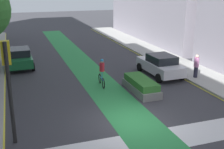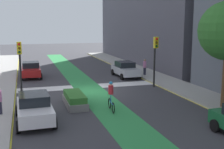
{
  "view_description": "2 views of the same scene",
  "coord_description": "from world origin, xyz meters",
  "px_view_note": "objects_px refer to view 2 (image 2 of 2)",
  "views": [
    {
      "loc": [
        -5.2,
        -11.93,
        6.46
      ],
      "look_at": [
        -0.07,
        2.99,
        1.54
      ],
      "focal_mm": 47.0,
      "sensor_mm": 36.0,
      "label": 1
    },
    {
      "loc": [
        5.2,
        22.45,
        5.38
      ],
      "look_at": [
        -0.96,
        2.25,
        1.72
      ],
      "focal_mm": 46.73,
      "sensor_mm": 36.0,
      "label": 2
    }
  ],
  "objects_px": {
    "traffic_signal_near_right": "(20,57)",
    "cyclist_in_lane": "(111,95)",
    "car_white_right_far": "(34,108)",
    "median_planter": "(75,100)",
    "traffic_signal_near_left": "(155,52)",
    "pedestrian_sidewalk_left_a": "(145,67)",
    "car_red_right_near": "(31,70)",
    "car_silver_left_near": "(125,69)"
  },
  "relations": [
    {
      "from": "traffic_signal_near_left",
      "to": "median_planter",
      "type": "bearing_deg",
      "value": 26.19
    },
    {
      "from": "pedestrian_sidewalk_left_a",
      "to": "median_planter",
      "type": "height_order",
      "value": "pedestrian_sidewalk_left_a"
    },
    {
      "from": "car_white_right_far",
      "to": "pedestrian_sidewalk_left_a",
      "type": "xyz_separation_m",
      "value": [
        -11.61,
        -11.59,
        0.17
      ]
    },
    {
      "from": "car_red_right_near",
      "to": "median_planter",
      "type": "bearing_deg",
      "value": 101.97
    },
    {
      "from": "car_silver_left_near",
      "to": "cyclist_in_lane",
      "type": "distance_m",
      "value": 11.95
    },
    {
      "from": "traffic_signal_near_left",
      "to": "pedestrian_sidewalk_left_a",
      "type": "relative_size",
      "value": 2.66
    },
    {
      "from": "car_silver_left_near",
      "to": "median_planter",
      "type": "relative_size",
      "value": 1.27
    },
    {
      "from": "car_red_right_near",
      "to": "cyclist_in_lane",
      "type": "bearing_deg",
      "value": 108.4
    },
    {
      "from": "traffic_signal_near_right",
      "to": "car_red_right_near",
      "type": "xyz_separation_m",
      "value": [
        -0.95,
        -6.94,
        -2.04
      ]
    },
    {
      "from": "car_white_right_far",
      "to": "cyclist_in_lane",
      "type": "distance_m",
      "value": 4.78
    },
    {
      "from": "traffic_signal_near_right",
      "to": "car_red_right_near",
      "type": "relative_size",
      "value": 0.96
    },
    {
      "from": "car_white_right_far",
      "to": "traffic_signal_near_right",
      "type": "bearing_deg",
      "value": -84.41
    },
    {
      "from": "traffic_signal_near_left",
      "to": "car_red_right_near",
      "type": "bearing_deg",
      "value": -38.37
    },
    {
      "from": "traffic_signal_near_left",
      "to": "cyclist_in_lane",
      "type": "distance_m",
      "value": 8.1
    },
    {
      "from": "traffic_signal_near_right",
      "to": "car_silver_left_near",
      "type": "relative_size",
      "value": 0.96
    },
    {
      "from": "traffic_signal_near_left",
      "to": "pedestrian_sidewalk_left_a",
      "type": "distance_m",
      "value": 5.78
    },
    {
      "from": "car_red_right_near",
      "to": "cyclist_in_lane",
      "type": "xyz_separation_m",
      "value": [
        -4.48,
        13.46,
        0.17
      ]
    },
    {
      "from": "cyclist_in_lane",
      "to": "pedestrian_sidewalk_left_a",
      "type": "height_order",
      "value": "cyclist_in_lane"
    },
    {
      "from": "traffic_signal_near_left",
      "to": "median_planter",
      "type": "xyz_separation_m",
      "value": [
        7.58,
        3.73,
        -2.63
      ]
    },
    {
      "from": "traffic_signal_near_left",
      "to": "pedestrian_sidewalk_left_a",
      "type": "bearing_deg",
      "value": -104.24
    },
    {
      "from": "car_white_right_far",
      "to": "median_planter",
      "type": "height_order",
      "value": "car_white_right_far"
    },
    {
      "from": "traffic_signal_near_right",
      "to": "traffic_signal_near_left",
      "type": "relative_size",
      "value": 0.93
    },
    {
      "from": "car_silver_left_near",
      "to": "median_planter",
      "type": "distance_m",
      "value": 11.43
    },
    {
      "from": "traffic_signal_near_right",
      "to": "cyclist_in_lane",
      "type": "relative_size",
      "value": 2.18
    },
    {
      "from": "traffic_signal_near_left",
      "to": "car_red_right_near",
      "type": "height_order",
      "value": "traffic_signal_near_left"
    },
    {
      "from": "traffic_signal_near_right",
      "to": "car_white_right_far",
      "type": "relative_size",
      "value": 0.95
    },
    {
      "from": "traffic_signal_near_right",
      "to": "cyclist_in_lane",
      "type": "distance_m",
      "value": 8.69
    },
    {
      "from": "car_white_right_far",
      "to": "car_red_right_near",
      "type": "bearing_deg",
      "value": -90.9
    },
    {
      "from": "car_red_right_near",
      "to": "median_planter",
      "type": "relative_size",
      "value": 1.27
    },
    {
      "from": "pedestrian_sidewalk_left_a",
      "to": "median_planter",
      "type": "bearing_deg",
      "value": 45.19
    },
    {
      "from": "car_white_right_far",
      "to": "pedestrian_sidewalk_left_a",
      "type": "relative_size",
      "value": 2.61
    },
    {
      "from": "cyclist_in_lane",
      "to": "median_planter",
      "type": "xyz_separation_m",
      "value": [
        2.0,
        -1.78,
        -0.57
      ]
    },
    {
      "from": "car_red_right_near",
      "to": "median_planter",
      "type": "distance_m",
      "value": 11.95
    },
    {
      "from": "car_silver_left_near",
      "to": "cyclist_in_lane",
      "type": "relative_size",
      "value": 2.28
    },
    {
      "from": "median_planter",
      "to": "traffic_signal_near_left",
      "type": "bearing_deg",
      "value": -153.81
    },
    {
      "from": "car_silver_left_near",
      "to": "cyclist_in_lane",
      "type": "height_order",
      "value": "cyclist_in_lane"
    },
    {
      "from": "car_red_right_near",
      "to": "median_planter",
      "type": "height_order",
      "value": "car_red_right_near"
    },
    {
      "from": "traffic_signal_near_left",
      "to": "cyclist_in_lane",
      "type": "height_order",
      "value": "traffic_signal_near_left"
    },
    {
      "from": "traffic_signal_near_right",
      "to": "traffic_signal_near_left",
      "type": "bearing_deg",
      "value": 174.68
    },
    {
      "from": "car_silver_left_near",
      "to": "car_red_right_near",
      "type": "bearing_deg",
      "value": -15.24
    },
    {
      "from": "pedestrian_sidewalk_left_a",
      "to": "median_planter",
      "type": "distance_m",
      "value": 12.65
    },
    {
      "from": "car_white_right_far",
      "to": "median_planter",
      "type": "relative_size",
      "value": 1.27
    }
  ]
}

